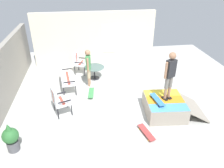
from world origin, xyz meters
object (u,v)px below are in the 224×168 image
patio_bench (65,76)px  patio_chair_by_wall (58,99)px  skate_ramp (165,106)px  patio_chair_near_house (79,61)px  skateboard_by_bench (91,93)px  potted_plant (11,137)px  person_watching (88,66)px  patio_table (94,70)px  skateboard_spare (146,132)px  skateboard_on_ramp (157,99)px  person_skater (170,73)px

patio_bench → patio_chair_by_wall: (-1.70, 0.13, -0.00)m
skate_ramp → patio_chair_near_house: 4.74m
skateboard_by_bench → potted_plant: bearing=138.8°
patio_chair_near_house → person_watching: 1.52m
skate_ramp → patio_chair_near_house: bearing=38.4°
person_watching → patio_chair_by_wall: bearing=148.7°
patio_table → patio_chair_by_wall: bearing=151.4°
patio_chair_near_house → patio_chair_by_wall: 3.32m
patio_chair_near_house → skateboard_spare: bearing=-156.8°
skateboard_on_ramp → skate_ramp: bearing=-77.3°
skateboard_by_bench → skateboard_on_ramp: size_ratio=1.00×
patio_chair_near_house → person_skater: size_ratio=0.61×
person_skater → potted_plant: (-1.12, 4.82, -1.07)m
patio_chair_near_house → skate_ramp: bearing=-141.6°
skateboard_on_ramp → patio_chair_near_house: bearing=34.3°
patio_chair_by_wall → skateboard_on_ramp: size_ratio=1.24×
person_skater → skateboard_on_ramp: person_skater is taller
person_watching → potted_plant: size_ratio=1.78×
skateboard_on_ramp → patio_bench: bearing=54.5°
skateboard_by_bench → potted_plant: 3.53m
patio_bench → potted_plant: 3.48m
skateboard_by_bench → skateboard_spare: same height
patio_chair_near_house → skateboard_by_bench: bearing=-168.0°
patio_chair_near_house → patio_chair_by_wall: same height
skateboard_by_bench → patio_bench: bearing=59.9°
skate_ramp → skateboard_on_ramp: 0.52m
patio_chair_by_wall → patio_table: size_ratio=1.13×
skateboard_spare → person_skater: bearing=-43.1°
person_skater → skateboard_by_bench: size_ratio=2.05×
person_watching → person_skater: (-2.23, -2.54, 0.59)m
skateboard_by_bench → patio_table: bearing=-9.4°
skateboard_on_ramp → potted_plant: size_ratio=0.89×
skateboard_on_ramp → patio_chair_by_wall: bearing=80.7°
patio_bench → skateboard_by_bench: (-0.59, -1.01, -0.53)m
skateboard_spare → patio_table: bearing=18.4°
patio_bench → patio_table: (0.82, -1.24, -0.21)m
patio_chair_near_house → patio_table: (-0.72, -0.69, -0.21)m
skateboard_by_bench → person_watching: bearing=2.7°
skate_ramp → potted_plant: (-1.07, 4.79, 0.18)m
patio_chair_by_wall → person_watching: person_watching is taller
skate_ramp → patio_table: 3.74m
person_watching → potted_plant: (-3.35, 2.28, -0.48)m
skateboard_spare → skateboard_on_ramp: (0.89, -0.58, 0.57)m
patio_chair_near_house → skateboard_spare: 5.12m
patio_bench → potted_plant: (-3.23, 1.30, -0.15)m
potted_plant → person_skater: bearing=-76.9°
patio_table → skateboard_on_ramp: (-3.06, -1.90, 0.25)m
patio_chair_near_house → potted_plant: size_ratio=1.11×
skateboard_spare → skateboard_on_ramp: 1.21m
skate_ramp → person_watching: (2.29, 2.51, 0.67)m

